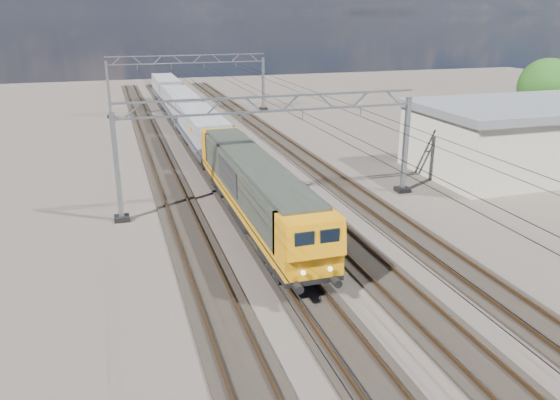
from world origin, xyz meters
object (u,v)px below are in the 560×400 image
object	(u,v)px
catenary_gantry_far	(189,82)
hopper_wagon_third	(167,89)
catenary_gantry_mid	(272,147)
tree_far	(551,89)
hopper_wagon_mid	(181,105)
hopper_wagon_lead	(202,130)
locomotive	(254,187)
industrial_shed	(534,136)

from	to	relation	value
catenary_gantry_far	hopper_wagon_third	world-z (taller)	catenary_gantry_far
catenary_gantry_mid	tree_far	size ratio (longest dim) A/B	2.50
hopper_wagon_mid	hopper_wagon_third	size ratio (longest dim) A/B	1.00
catenary_gantry_far	hopper_wagon_lead	bearing A→B (deg)	-95.38
locomotive	tree_far	distance (m)	34.85
hopper_wagon_lead	hopper_wagon_mid	xyz separation A→B (m)	(0.00, 14.20, 0.00)
locomotive	tree_far	xyz separation A→B (m)	(32.32, 12.74, 2.75)
catenary_gantry_far	tree_far	world-z (taller)	tree_far
catenary_gantry_far	hopper_wagon_lead	size ratio (longest dim) A/B	1.53
locomotive	hopper_wagon_lead	xyz separation A→B (m)	(-0.00, 17.70, -0.09)
catenary_gantry_mid	hopper_wagon_third	world-z (taller)	catenary_gantry_mid
locomotive	hopper_wagon_third	bearing A→B (deg)	90.00
catenary_gantry_far	tree_far	bearing A→B (deg)	-40.85
catenary_gantry_far	locomotive	distance (m)	39.03
industrial_shed	tree_far	xyz separation A→B (m)	(8.32, 7.79, 2.35)
catenary_gantry_far	hopper_wagon_third	xyz separation A→B (m)	(-2.00, 7.15, -1.67)
hopper_wagon_third	catenary_gantry_far	bearing A→B (deg)	-74.36
hopper_wagon_lead	hopper_wagon_mid	world-z (taller)	same
catenary_gantry_far	hopper_wagon_lead	distance (m)	21.41
catenary_gantry_mid	locomotive	xyz separation A→B (m)	(-2.00, -2.95, -1.58)
catenary_gantry_far	locomotive	world-z (taller)	catenary_gantry_far
catenary_gantry_mid	hopper_wagon_lead	size ratio (longest dim) A/B	1.53
catenary_gantry_mid	catenary_gantry_far	xyz separation A→B (m)	(0.00, 36.00, 0.00)
catenary_gantry_far	hopper_wagon_lead	xyz separation A→B (m)	(-2.00, -21.25, -1.67)
hopper_wagon_lead	locomotive	bearing A→B (deg)	-90.00
hopper_wagon_mid	hopper_wagon_lead	bearing A→B (deg)	-90.00
catenary_gantry_far	hopper_wagon_third	bearing A→B (deg)	105.64
industrial_shed	catenary_gantry_far	bearing A→B (deg)	122.91
locomotive	tree_far	world-z (taller)	tree_far
hopper_wagon_lead	industrial_shed	xyz separation A→B (m)	(24.00, -12.75, 0.49)
catenary_gantry_far	locomotive	xyz separation A→B (m)	(-2.00, -38.95, -1.58)
locomotive	hopper_wagon_lead	bearing A→B (deg)	90.00
locomotive	hopper_wagon_third	distance (m)	46.10
hopper_wagon_mid	tree_far	bearing A→B (deg)	-30.66
hopper_wagon_lead	tree_far	distance (m)	32.82
catenary_gantry_far	hopper_wagon_third	distance (m)	7.61
catenary_gantry_mid	locomotive	world-z (taller)	catenary_gantry_mid
hopper_wagon_third	industrial_shed	bearing A→B (deg)	-59.75
industrial_shed	locomotive	bearing A→B (deg)	-168.35
catenary_gantry_far	hopper_wagon_mid	distance (m)	7.52
hopper_wagon_lead	catenary_gantry_mid	bearing A→B (deg)	-82.27
hopper_wagon_mid	hopper_wagon_third	bearing A→B (deg)	90.00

